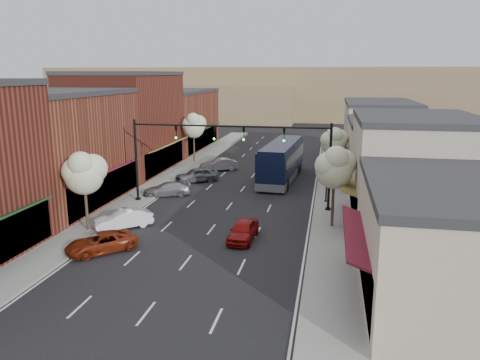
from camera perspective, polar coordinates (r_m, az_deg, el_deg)
The scene contains 29 objects.
ground at distance 31.24m, azimuth -4.43°, elevation -7.20°, with size 160.00×160.00×0.00m, color black.
sidewalk_left at distance 50.65m, azimuth -8.09°, elevation 0.64°, with size 2.80×73.00×0.15m, color gray.
sidewalk_right at distance 47.95m, azimuth 11.26°, elevation -0.17°, with size 2.80×73.00×0.15m, color gray.
curb_left at distance 50.22m, azimuth -6.58°, elevation 0.58°, with size 0.25×73.00×0.17m, color gray.
curb_right at distance 47.96m, azimuth 9.59°, elevation -0.10°, with size 0.25×73.00×0.17m, color gray.
bldg_left_midnear at distance 41.23m, azimuth -21.71°, elevation 3.54°, with size 10.14×14.10×9.40m.
bldg_left_midfar at distance 53.36m, azimuth -13.73°, elevation 6.82°, with size 10.14×14.10×10.90m.
bldg_left_far at distance 68.28m, azimuth -8.08°, elevation 7.26°, with size 10.14×18.10×8.40m.
bldg_right_near at distance 24.28m, azimuth 24.27°, elevation -7.01°, with size 9.14×12.10×5.90m.
bldg_right_midnear at distance 35.41m, azimuth 20.18°, elevation 1.01°, with size 9.14×12.10×7.90m.
bldg_right_midfar at distance 47.23m, azimuth 17.87°, elevation 3.08°, with size 9.14×12.10×6.40m.
bldg_right_far at distance 60.95m, azimuth 16.43°, elevation 5.73°, with size 9.14×16.10×7.40m.
hill_far at distance 118.61m, azimuth 7.24°, elevation 10.52°, with size 120.00×30.00×12.00m, color #7A6647.
hill_near at distance 111.44m, azimuth -6.33°, elevation 9.37°, with size 50.00×20.00×8.00m, color #7A6647.
signal_mast_right at distance 36.83m, azimuth 7.25°, elevation 3.28°, with size 8.22×0.46×7.00m.
signal_mast_left at distance 39.17m, azimuth -9.41°, elevation 3.78°, with size 8.22×0.46×7.00m.
tree_right_near at distance 32.81m, azimuth 11.52°, elevation 1.63°, with size 2.85×2.65×5.95m.
tree_right_far at distance 48.67m, azimuth 11.40°, elevation 4.71°, with size 2.85×2.65×5.43m.
tree_left_near at distance 33.14m, azimuth -18.49°, elevation 0.93°, with size 2.85×2.65×5.69m.
tree_left_far at distance 56.89m, azimuth -5.66°, elevation 6.67°, with size 2.85×2.65×6.13m.
lamp_post_near at distance 39.52m, azimuth 10.59°, elevation 1.43°, with size 0.44×0.44×4.44m.
lamp_post_far at distance 56.78m, azimuth 10.78°, elevation 4.87°, with size 0.44×0.44×4.44m.
coach_bus at distance 47.92m, azimuth 5.13°, elevation 2.37°, with size 3.62×12.74×3.84m.
red_hatchback at distance 30.75m, azimuth 0.40°, elevation -6.18°, with size 1.56×3.87×1.32m, color maroon.
parked_car_a at distance 30.05m, azimuth -16.55°, elevation -7.33°, with size 1.98×4.29×1.19m, color maroon.
parked_car_b at distance 34.11m, azimuth -14.07°, elevation -4.62°, with size 1.42×4.07×1.34m, color white.
parked_car_c at distance 42.20m, azimuth -8.92°, elevation -1.12°, with size 1.70×4.18×1.21m, color gray.
parked_car_d at distance 47.15m, azimuth -5.30°, elevation 0.63°, with size 1.74×4.31×1.47m, color slate.
parked_car_e at distance 52.53m, azimuth -2.58°, elevation 1.89°, with size 1.47×4.20×1.38m, color #A8A8AD.
Camera 1 is at (7.91, -28.26, 10.71)m, focal length 35.00 mm.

